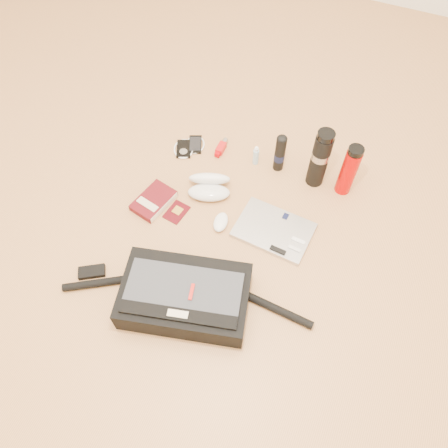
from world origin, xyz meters
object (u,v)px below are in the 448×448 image
(laptop, at_px, (274,230))
(book, at_px, (154,201))
(thermos_black, at_px, (320,158))
(thermos_red, at_px, (349,170))
(messenger_bag, at_px, (184,296))

(laptop, relative_size, book, 1.56)
(laptop, height_order, book, book)
(laptop, bearing_deg, book, -168.57)
(laptop, bearing_deg, thermos_black, 81.32)
(laptop, xyz_separation_m, thermos_red, (0.20, 0.33, 0.12))
(laptop, distance_m, thermos_black, 0.36)
(laptop, relative_size, thermos_black, 1.08)
(laptop, distance_m, thermos_red, 0.40)
(book, relative_size, thermos_red, 0.79)
(messenger_bag, height_order, book, messenger_bag)
(book, bearing_deg, thermos_red, 41.09)
(messenger_bag, height_order, thermos_black, thermos_black)
(messenger_bag, relative_size, book, 4.52)
(thermos_red, bearing_deg, book, -151.30)
(laptop, height_order, thermos_red, thermos_red)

